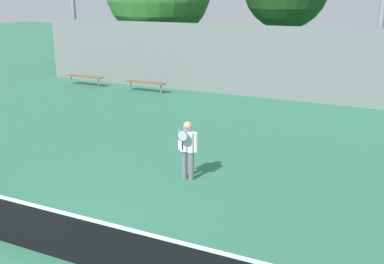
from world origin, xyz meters
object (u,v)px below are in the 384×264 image
at_px(bench_courtside_near, 145,83).
at_px(bench_courtside_far, 85,77).
at_px(tennis_player, 188,147).
at_px(tennis_net, 43,230).

xyz_separation_m(bench_courtside_near, bench_courtside_far, (-3.62, 0.00, 0.00)).
relative_size(tennis_player, bench_courtside_far, 0.72).
bearing_deg(tennis_net, bench_courtside_far, 125.32).
distance_m(tennis_net, bench_courtside_near, 14.04).
bearing_deg(tennis_player, bench_courtside_far, 141.60).
bearing_deg(bench_courtside_near, bench_courtside_far, 180.00).
height_order(bench_courtside_near, bench_courtside_far, same).
relative_size(tennis_net, tennis_player, 7.54).
distance_m(tennis_net, bench_courtside_far, 15.82).
relative_size(tennis_net, bench_courtside_far, 5.46).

